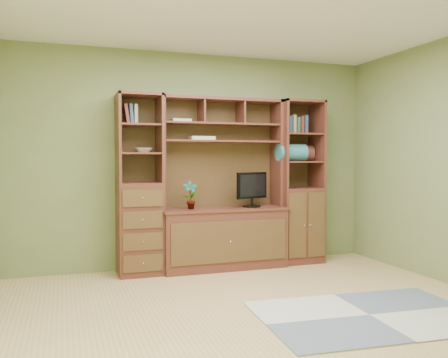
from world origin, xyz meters
name	(u,v)px	position (x,y,z in m)	size (l,w,h in m)	color
room	(263,161)	(0.00, 0.00, 1.30)	(4.60, 4.10, 2.64)	tan
center_hutch	(224,183)	(0.24, 1.73, 1.02)	(1.54, 0.53, 2.05)	#53271D
left_tower	(139,185)	(-0.76, 1.77, 1.02)	(0.50, 0.45, 2.05)	#53271D
right_tower	(298,182)	(1.26, 1.77, 1.02)	(0.55, 0.45, 2.05)	#53271D
rug	(369,315)	(0.83, -0.32, 0.01)	(1.84, 1.23, 0.01)	#969B9B
monitor	(252,183)	(0.59, 1.70, 1.02)	(0.48, 0.21, 0.58)	black
orchid	(190,195)	(-0.18, 1.70, 0.90)	(0.18, 0.12, 0.33)	#9A5534
magazines	(202,138)	(-0.01, 1.82, 1.56)	(0.29, 0.21, 0.04)	beige
bowl	(143,150)	(-0.72, 1.77, 1.42)	(0.21, 0.21, 0.05)	beige
blanket_teal	(291,153)	(1.14, 1.73, 1.40)	(0.37, 0.21, 0.21)	#2B6E72
blanket_red	(299,153)	(1.31, 1.85, 1.39)	(0.36, 0.20, 0.20)	brown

